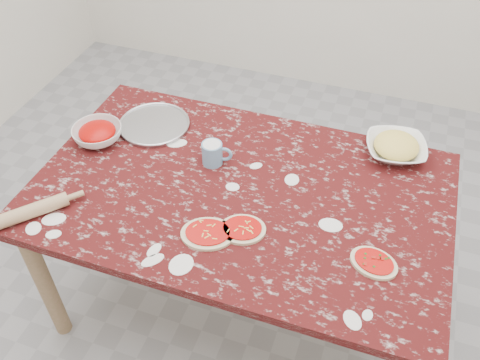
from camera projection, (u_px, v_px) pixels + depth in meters
name	position (u px, v px, depth m)	size (l,w,h in m)	color
ground	(240.00, 299.00, 2.50)	(4.00, 4.00, 0.00)	gray
worktable	(240.00, 204.00, 2.04)	(1.60, 1.00, 0.75)	#3E0D0E
pizza_tray	(154.00, 125.00, 2.27)	(0.31, 0.31, 0.01)	#B2B2B7
sauce_bowl	(98.00, 134.00, 2.18)	(0.21, 0.21, 0.07)	white
cheese_bowl	(396.00, 149.00, 2.12)	(0.24, 0.24, 0.06)	white
flour_mug	(213.00, 153.00, 2.07)	(0.12, 0.08, 0.10)	#6896BB
pizza_left	(208.00, 234.00, 1.81)	(0.23, 0.20, 0.02)	beige
pizza_mid	(242.00, 229.00, 1.83)	(0.20, 0.18, 0.02)	beige
pizza_right	(374.00, 263.00, 1.72)	(0.19, 0.17, 0.02)	beige
rolling_pin	(32.00, 211.00, 1.87)	(0.05, 0.05, 0.26)	tan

